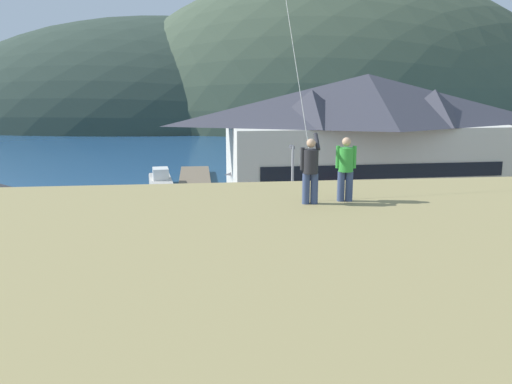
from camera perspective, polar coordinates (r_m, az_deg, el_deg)
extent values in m
plane|color=#66604C|center=(24.59, 1.54, -13.82)|extent=(600.00, 600.00, 0.00)
cube|color=slate|center=(29.11, 0.17, -9.48)|extent=(40.00, 20.00, 0.10)
cube|color=navy|center=(82.67, -4.20, 4.50)|extent=(360.00, 84.00, 0.03)
ellipsoid|color=#2D3D33|center=(137.36, -10.08, 7.31)|extent=(111.12, 64.97, 51.74)
ellipsoid|color=#42513D|center=(135.41, 9.13, 7.28)|extent=(116.38, 66.60, 72.60)
cube|color=beige|center=(45.57, 11.58, 2.70)|extent=(22.82, 9.76, 7.11)
cube|color=black|center=(41.31, 13.72, 2.16)|extent=(19.15, 0.69, 1.10)
pyramid|color=#3D3D47|center=(45.03, 11.88, 9.74)|extent=(24.20, 10.71, 4.07)
pyramid|color=#3D3D47|center=(42.06, 6.00, 8.98)|extent=(5.13, 5.13, 2.85)
pyramid|color=#3D3D47|center=(45.61, 18.60, 8.66)|extent=(5.13, 5.13, 2.85)
cube|color=#338475|center=(43.70, 2.13, -0.12)|extent=(5.83, 5.05, 3.12)
pyramid|color=#47474C|center=(43.26, 2.15, 2.95)|extent=(6.31, 5.55, 1.62)
cube|color=black|center=(41.52, 2.35, -1.43)|extent=(1.10, 0.15, 2.18)
cube|color=#70604C|center=(56.27, -6.59, 1.28)|extent=(3.20, 14.01, 0.70)
cube|color=#A8A399|center=(54.10, -10.21, 0.85)|extent=(2.90, 6.93, 0.90)
cube|color=#B7B2A8|center=(54.00, -10.23, 1.40)|extent=(2.82, 6.72, 0.16)
cube|color=silver|center=(53.39, -10.23, 1.97)|extent=(1.73, 2.18, 1.10)
cube|color=#9EA3A8|center=(29.51, 1.66, -7.59)|extent=(4.28, 2.00, 0.80)
cube|color=gray|center=(29.26, 1.37, -6.21)|extent=(2.17, 1.70, 0.70)
cube|color=black|center=(29.27, 1.37, -6.28)|extent=(2.22, 1.73, 0.32)
cylinder|color=black|center=(28.95, 4.55, -8.86)|extent=(0.65, 0.25, 0.64)
cylinder|color=black|center=(30.66, 4.06, -7.65)|extent=(0.65, 0.25, 0.64)
cylinder|color=black|center=(28.70, -0.92, -9.01)|extent=(0.65, 0.25, 0.64)
cylinder|color=black|center=(30.42, -1.09, -7.78)|extent=(0.65, 0.25, 0.64)
cube|color=black|center=(24.47, 0.13, -11.84)|extent=(4.20, 1.80, 0.80)
cube|color=black|center=(24.16, -0.23, -10.22)|extent=(2.10, 1.60, 0.70)
cube|color=black|center=(24.17, -0.23, -10.30)|extent=(2.14, 1.63, 0.32)
cylinder|color=black|center=(23.99, 3.72, -13.42)|extent=(0.64, 0.22, 0.64)
cylinder|color=black|center=(25.64, 2.99, -11.68)|extent=(0.64, 0.22, 0.64)
cylinder|color=black|center=(23.70, -2.99, -13.74)|extent=(0.64, 0.22, 0.64)
cylinder|color=black|center=(25.36, -3.24, -11.95)|extent=(0.64, 0.22, 0.64)
cube|color=#236633|center=(30.79, -19.08, -7.42)|extent=(4.28, 1.99, 0.80)
cube|color=#1E562B|center=(30.60, -19.45, -6.09)|extent=(2.17, 1.69, 0.70)
cube|color=black|center=(30.61, -19.44, -6.15)|extent=(2.21, 1.73, 0.32)
cylinder|color=black|center=(29.75, -16.92, -8.78)|extent=(0.65, 0.25, 0.64)
cylinder|color=black|center=(31.43, -16.17, -7.61)|extent=(0.65, 0.25, 0.64)
cylinder|color=black|center=(30.49, -21.98, -8.64)|extent=(0.65, 0.25, 0.64)
cylinder|color=black|center=(32.13, -20.97, -7.51)|extent=(0.65, 0.25, 0.64)
cube|color=#B28923|center=(26.62, 13.75, -10.17)|extent=(4.23, 1.88, 0.80)
cube|color=olive|center=(26.40, 14.14, -8.63)|extent=(2.13, 1.64, 0.70)
cube|color=black|center=(26.42, 14.14, -8.70)|extent=(2.17, 1.67, 0.32)
cylinder|color=black|center=(27.19, 10.31, -10.44)|extent=(0.64, 0.23, 0.64)
cylinder|color=black|center=(25.57, 11.43, -11.98)|extent=(0.64, 0.23, 0.64)
cylinder|color=black|center=(28.02, 15.77, -10.02)|extent=(0.64, 0.23, 0.64)
cylinder|color=black|center=(26.46, 17.21, -11.45)|extent=(0.64, 0.23, 0.64)
cylinder|color=black|center=(28.69, 22.91, -10.01)|extent=(0.65, 0.25, 0.64)
cylinder|color=black|center=(27.29, 24.99, -11.33)|extent=(0.65, 0.25, 0.64)
cube|color=red|center=(33.18, 18.96, -6.02)|extent=(4.28, 2.00, 0.80)
cube|color=#B11A15|center=(33.02, 19.28, -4.77)|extent=(2.17, 1.70, 0.70)
cube|color=black|center=(33.03, 19.28, -4.83)|extent=(2.22, 1.73, 0.32)
cylinder|color=black|center=(33.62, 16.15, -6.32)|extent=(0.65, 0.25, 0.64)
cylinder|color=black|center=(32.00, 17.26, -7.33)|extent=(0.65, 0.25, 0.64)
cylinder|color=black|center=(34.63, 20.43, -6.08)|extent=(0.65, 0.25, 0.64)
cylinder|color=black|center=(33.05, 21.72, -7.03)|extent=(0.65, 0.25, 0.64)
cylinder|color=#ADADB2|center=(33.77, 3.92, -0.58)|extent=(0.16, 0.16, 6.55)
cube|color=#4C4C51|center=(33.57, 3.89, 4.85)|extent=(0.24, 0.70, 0.20)
cylinder|color=#384770|center=(14.10, 5.40, 0.36)|extent=(0.20, 0.20, 0.82)
cylinder|color=#384770|center=(14.14, 6.29, 0.37)|extent=(0.20, 0.20, 0.82)
cylinder|color=#232328|center=(13.99, 5.91, 3.29)|extent=(0.40, 0.40, 0.64)
sphere|color=tan|center=(13.93, 5.95, 5.25)|extent=(0.24, 0.24, 0.24)
cylinder|color=#232328|center=(14.13, 6.57, 5.41)|extent=(0.15, 0.56, 0.43)
cylinder|color=#232328|center=(13.95, 5.02, 3.58)|extent=(0.11, 0.11, 0.60)
cylinder|color=#384770|center=(14.55, 9.13, 0.62)|extent=(0.20, 0.20, 0.82)
cylinder|color=#384770|center=(14.58, 9.99, 0.61)|extent=(0.20, 0.20, 0.82)
cylinder|color=green|center=(14.44, 9.66, 3.46)|extent=(0.40, 0.40, 0.64)
sphere|color=tan|center=(14.38, 9.72, 5.35)|extent=(0.24, 0.24, 0.24)
cylinder|color=green|center=(14.40, 8.80, 3.74)|extent=(0.11, 0.11, 0.60)
cylinder|color=green|center=(14.46, 10.53, 3.72)|extent=(0.11, 0.11, 0.60)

